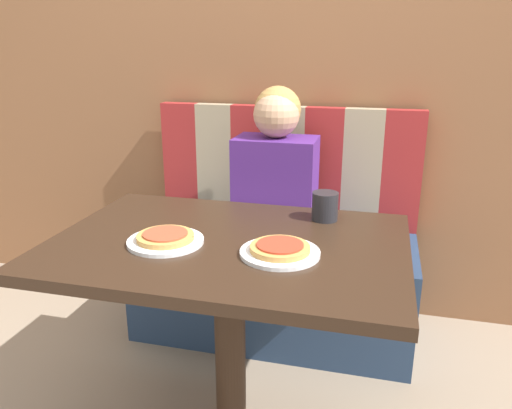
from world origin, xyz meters
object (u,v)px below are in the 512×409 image
object	(u,v)px
plate_left	(166,241)
pizza_left	(165,236)
person	(276,167)
drinking_cup	(325,206)
pizza_right	(280,248)
plate_right	(280,253)

from	to	relation	value
plate_left	pizza_left	xyz separation A→B (m)	(0.00, -0.00, 0.02)
person	drinking_cup	world-z (taller)	person
plate_left	drinking_cup	xyz separation A→B (m)	(0.43, 0.32, 0.04)
person	pizza_left	world-z (taller)	person
pizza_right	plate_right	bearing A→B (deg)	90.00
pizza_right	person	bearing A→B (deg)	103.00
pizza_left	drinking_cup	distance (m)	0.54
pizza_right	drinking_cup	distance (m)	0.34
pizza_left	drinking_cup	world-z (taller)	drinking_cup
plate_right	pizza_left	distance (m)	0.35
person	plate_left	xyz separation A→B (m)	(-0.17, -0.75, -0.06)
pizza_right	drinking_cup	xyz separation A→B (m)	(0.09, 0.32, 0.03)
person	plate_left	bearing A→B (deg)	-103.00
person	drinking_cup	size ratio (longest dim) A/B	6.91
plate_right	pizza_right	xyz separation A→B (m)	(0.00, -0.00, 0.02)
person	plate_right	bearing A→B (deg)	-77.00
plate_right	pizza_right	bearing A→B (deg)	-90.00
plate_left	plate_right	size ratio (longest dim) A/B	1.00
pizza_right	drinking_cup	size ratio (longest dim) A/B	1.78
plate_right	drinking_cup	bearing A→B (deg)	75.17
plate_right	drinking_cup	xyz separation A→B (m)	(0.09, 0.32, 0.04)
pizza_left	plate_right	bearing A→B (deg)	0.00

